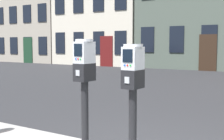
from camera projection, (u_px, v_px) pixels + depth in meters
parking_meter_near_kerb at (85, 76)px, 3.62m from camera, size 0.23×0.26×1.44m
parking_meter_twin_adjacent at (133, 83)px, 3.28m from camera, size 0.23×0.26×1.38m
townhouse_green_painted at (48, 5)px, 27.37m from camera, size 6.73×6.71×10.38m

